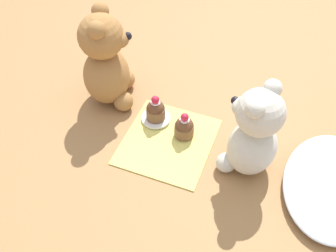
% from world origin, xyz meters
% --- Properties ---
extents(ground_plane, '(4.00, 4.00, 0.00)m').
position_xyz_m(ground_plane, '(0.00, 0.00, 0.00)').
color(ground_plane, '#9E7042').
extents(knitted_placemat, '(0.22, 0.20, 0.01)m').
position_xyz_m(knitted_placemat, '(0.00, 0.00, 0.00)').
color(knitted_placemat, '#E0D166').
rests_on(knitted_placemat, ground_plane).
extents(tulle_cloth, '(0.29, 0.20, 0.03)m').
position_xyz_m(tulle_cloth, '(0.00, 0.37, 0.02)').
color(tulle_cloth, silver).
rests_on(tulle_cloth, ground_plane).
extents(teddy_bear_cream, '(0.14, 0.13, 0.23)m').
position_xyz_m(teddy_bear_cream, '(-0.00, 0.19, 0.11)').
color(teddy_bear_cream, beige).
rests_on(teddy_bear_cream, ground_plane).
extents(teddy_bear_tan, '(0.16, 0.16, 0.25)m').
position_xyz_m(teddy_bear_tan, '(-0.09, -0.20, 0.12)').
color(teddy_bear_tan, '#A3703D').
rests_on(teddy_bear_tan, ground_plane).
extents(cupcake_near_cream_bear, '(0.05, 0.05, 0.07)m').
position_xyz_m(cupcake_near_cream_bear, '(-0.03, 0.03, 0.03)').
color(cupcake_near_cream_bear, brown).
rests_on(cupcake_near_cream_bear, knitted_placemat).
extents(saucer_plate, '(0.07, 0.07, 0.01)m').
position_xyz_m(saucer_plate, '(-0.05, -0.05, 0.01)').
color(saucer_plate, white).
rests_on(saucer_plate, knitted_placemat).
extents(cupcake_near_tan_bear, '(0.05, 0.05, 0.07)m').
position_xyz_m(cupcake_near_tan_bear, '(-0.05, -0.05, 0.04)').
color(cupcake_near_tan_bear, brown).
rests_on(cupcake_near_tan_bear, saucer_plate).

